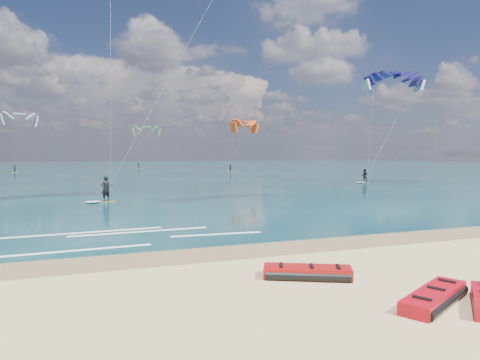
% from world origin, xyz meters
% --- Properties ---
extents(ground, '(320.00, 320.00, 0.00)m').
position_xyz_m(ground, '(0.00, 40.00, 0.00)').
color(ground, tan).
rests_on(ground, ground).
extents(wet_sand_strip, '(320.00, 2.40, 0.01)m').
position_xyz_m(wet_sand_strip, '(0.00, 3.00, 0.00)').
color(wet_sand_strip, brown).
rests_on(wet_sand_strip, ground).
extents(sea, '(320.00, 200.00, 0.04)m').
position_xyz_m(sea, '(0.00, 104.00, 0.02)').
color(sea, '#082430').
rests_on(sea, ground).
extents(packed_kite_left, '(3.08, 2.27, 0.38)m').
position_xyz_m(packed_kite_left, '(4.86, -3.85, 0.00)').
color(packed_kite_left, '#B80914').
rests_on(packed_kite_left, ground).
extents(packed_kite_mid, '(2.94, 2.20, 0.40)m').
position_xyz_m(packed_kite_mid, '(3.02, -0.92, 0.00)').
color(packed_kite_mid, '#A80D0B').
rests_on(packed_kite_mid, ground).
extents(kitesurfer_main, '(12.39, 8.94, 19.66)m').
position_xyz_m(kitesurfer_main, '(0.54, 18.14, 10.03)').
color(kitesurfer_main, '#B7D118').
rests_on(kitesurfer_main, sea).
extents(kitesurfer_far, '(8.30, 4.67, 14.58)m').
position_xyz_m(kitesurfer_far, '(30.85, 31.36, 7.98)').
color(kitesurfer_far, '#B5981B').
rests_on(kitesurfer_far, sea).
extents(shoreline_foam, '(12.53, 4.36, 0.01)m').
position_xyz_m(shoreline_foam, '(-1.92, 7.27, 0.04)').
color(shoreline_foam, white).
rests_on(shoreline_foam, ground).
extents(distant_kites, '(73.94, 34.33, 13.85)m').
position_xyz_m(distant_kites, '(-11.79, 78.07, 5.62)').
color(distant_kites, '#D73FCB').
rests_on(distant_kites, ground).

